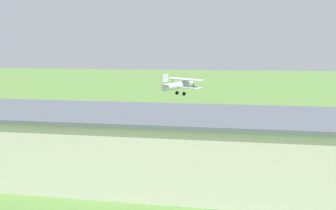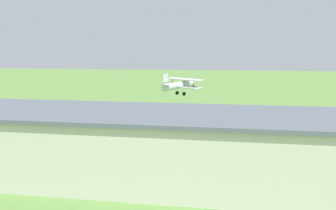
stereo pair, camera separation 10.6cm
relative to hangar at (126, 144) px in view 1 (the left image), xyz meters
The scene contains 5 objects.
ground_plane 31.20m from the hangar, 93.15° to the right, with size 400.00×400.00×0.00m, color #608C42.
hangar is the anchor object (origin of this frame).
biplane 33.36m from the hangar, 88.37° to the right, with size 7.97×7.72×3.78m.
person_walking_on_apron 24.59m from the hangar, 140.70° to the right, with size 0.49×0.49×1.57m.
person_crossing_taxiway 22.69m from the hangar, 51.77° to the right, with size 0.45×0.45×1.71m.
Camera 1 is at (-10.15, 68.60, 11.68)m, focal length 46.04 mm.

